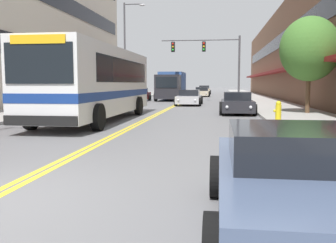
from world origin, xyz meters
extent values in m
plane|color=slate|center=(0.00, 37.00, 0.00)|extent=(240.00, 240.00, 0.00)
cube|color=#9E9B96|center=(-7.44, 37.00, 0.07)|extent=(3.88, 106.00, 0.14)
cube|color=#9E9B96|center=(7.44, 37.00, 0.07)|extent=(3.88, 106.00, 0.14)
cube|color=yellow|center=(-0.10, 37.00, 0.00)|extent=(0.14, 106.00, 0.01)
cube|color=yellow|center=(0.10, 37.00, 0.00)|extent=(0.14, 106.00, 0.01)
cube|color=black|center=(-9.59, 28.64, 4.21)|extent=(0.08, 25.13, 1.40)
cube|color=black|center=(-9.59, 28.64, 8.41)|extent=(0.08, 25.13, 1.40)
cube|color=brown|center=(13.63, 37.00, 4.91)|extent=(8.00, 68.00, 9.81)
cube|color=maroon|center=(9.08, 37.00, 2.90)|extent=(1.10, 61.20, 0.24)
cube|color=black|center=(9.59, 37.00, 6.09)|extent=(0.08, 61.20, 1.40)
cube|color=silver|center=(-2.23, 11.79, 1.82)|extent=(2.53, 11.28, 2.95)
cube|color=navy|center=(-2.23, 11.79, 1.23)|extent=(2.55, 11.30, 0.32)
cube|color=black|center=(-2.23, 12.35, 2.29)|extent=(2.56, 8.80, 1.06)
cube|color=black|center=(-2.23, 6.13, 2.35)|extent=(2.27, 0.04, 1.30)
cube|color=yellow|center=(-2.23, 6.12, 3.09)|extent=(1.82, 0.06, 0.28)
cube|color=black|center=(-2.23, 6.11, 0.53)|extent=(2.48, 0.08, 0.32)
cylinder|color=black|center=(-3.52, 7.95, 0.50)|extent=(0.30, 1.00, 1.00)
cylinder|color=black|center=(-0.94, 7.95, 0.50)|extent=(0.30, 1.00, 1.00)
cylinder|color=black|center=(-3.52, 14.89, 0.50)|extent=(0.30, 1.00, 1.00)
cylinder|color=black|center=(-0.94, 14.89, 0.50)|extent=(0.30, 1.00, 1.00)
cube|color=maroon|center=(-4.35, 30.18, 0.50)|extent=(1.77, 4.60, 0.67)
cube|color=black|center=(-4.35, 30.37, 1.06)|extent=(1.52, 2.02, 0.43)
cylinder|color=black|center=(-5.25, 28.76, 0.31)|extent=(0.22, 0.61, 0.61)
cylinder|color=black|center=(-3.44, 28.76, 0.31)|extent=(0.22, 0.61, 0.61)
cylinder|color=black|center=(-5.25, 31.61, 0.31)|extent=(0.22, 0.61, 0.61)
cylinder|color=black|center=(-3.44, 31.61, 0.31)|extent=(0.22, 0.61, 0.61)
sphere|color=silver|center=(-4.97, 27.86, 0.54)|extent=(0.16, 0.16, 0.16)
sphere|color=silver|center=(-3.73, 27.86, 0.54)|extent=(0.16, 0.16, 0.16)
cube|color=red|center=(-4.98, 32.49, 0.54)|extent=(0.18, 0.04, 0.10)
cube|color=red|center=(-3.71, 32.49, 0.54)|extent=(0.18, 0.04, 0.10)
cube|color=#475675|center=(4.39, -0.75, 0.49)|extent=(1.93, 4.05, 0.63)
cube|color=black|center=(4.39, -0.59, 1.01)|extent=(1.66, 1.78, 0.40)
cylinder|color=black|center=(3.40, 0.50, 0.31)|extent=(0.22, 0.63, 0.63)
cube|color=red|center=(3.69, 1.28, 0.52)|extent=(0.18, 0.04, 0.10)
cube|color=red|center=(5.08, 1.28, 0.52)|extent=(0.18, 0.04, 0.10)
cube|color=#232328|center=(4.43, 16.51, 0.47)|extent=(1.72, 4.14, 0.60)
cube|color=black|center=(4.43, 16.68, 1.00)|extent=(1.48, 1.82, 0.46)
cylinder|color=black|center=(3.55, 15.23, 0.31)|extent=(0.22, 0.62, 0.62)
cylinder|color=black|center=(5.31, 15.23, 0.31)|extent=(0.22, 0.62, 0.62)
cylinder|color=black|center=(3.55, 17.80, 0.31)|extent=(0.22, 0.62, 0.62)
cylinder|color=black|center=(5.31, 17.80, 0.31)|extent=(0.22, 0.62, 0.62)
sphere|color=silver|center=(3.83, 14.42, 0.50)|extent=(0.16, 0.16, 0.16)
sphere|color=silver|center=(5.03, 14.42, 0.50)|extent=(0.16, 0.16, 0.16)
cube|color=red|center=(3.81, 18.59, 0.50)|extent=(0.18, 0.04, 0.10)
cube|color=red|center=(5.05, 18.59, 0.50)|extent=(0.18, 0.04, 0.10)
cube|color=#BCAD89|center=(1.07, 55.10, 0.53)|extent=(1.79, 4.78, 0.72)
cube|color=black|center=(1.07, 55.30, 1.14)|extent=(1.54, 2.10, 0.49)
cylinder|color=black|center=(0.15, 53.62, 0.31)|extent=(0.22, 0.62, 0.62)
cylinder|color=black|center=(1.99, 53.62, 0.31)|extent=(0.22, 0.62, 0.62)
cylinder|color=black|center=(0.15, 56.59, 0.31)|extent=(0.22, 0.62, 0.62)
cylinder|color=black|center=(1.99, 56.59, 0.31)|extent=(0.22, 0.62, 0.62)
sphere|color=silver|center=(0.44, 52.69, 0.57)|extent=(0.16, 0.16, 0.16)
sphere|color=silver|center=(1.70, 52.69, 0.57)|extent=(0.16, 0.16, 0.16)
cube|color=red|center=(0.43, 57.50, 0.57)|extent=(0.18, 0.04, 0.10)
cube|color=red|center=(1.72, 57.50, 0.57)|extent=(0.18, 0.04, 0.10)
cube|color=beige|center=(1.19, 44.16, 0.47)|extent=(1.82, 4.41, 0.57)
cube|color=black|center=(1.19, 44.33, 0.99)|extent=(1.56, 1.94, 0.48)
cylinder|color=black|center=(0.26, 42.79, 0.33)|extent=(0.22, 0.67, 0.67)
cylinder|color=black|center=(2.12, 42.79, 0.33)|extent=(0.22, 0.67, 0.67)
cylinder|color=black|center=(0.26, 45.52, 0.33)|extent=(0.22, 0.67, 0.67)
cylinder|color=black|center=(2.12, 45.52, 0.33)|extent=(0.22, 0.67, 0.67)
sphere|color=silver|center=(0.56, 41.93, 0.50)|extent=(0.16, 0.16, 0.16)
sphere|color=silver|center=(1.83, 41.93, 0.50)|extent=(0.16, 0.16, 0.16)
cube|color=red|center=(0.54, 46.37, 0.50)|extent=(0.18, 0.04, 0.10)
cube|color=red|center=(1.85, 46.37, 0.50)|extent=(0.18, 0.04, 0.10)
cube|color=#B7B7BC|center=(1.05, 24.76, 0.46)|extent=(1.77, 4.71, 0.57)
cube|color=black|center=(1.05, 24.94, 0.98)|extent=(1.52, 2.07, 0.47)
cylinder|color=black|center=(0.15, 23.29, 0.32)|extent=(0.22, 0.64, 0.64)
cylinder|color=black|center=(1.96, 23.29, 0.32)|extent=(0.22, 0.64, 0.64)
cylinder|color=black|center=(0.15, 26.22, 0.32)|extent=(0.22, 0.64, 0.64)
cylinder|color=black|center=(1.96, 26.22, 0.32)|extent=(0.22, 0.64, 0.64)
sphere|color=silver|center=(0.43, 22.38, 0.49)|extent=(0.16, 0.16, 0.16)
sphere|color=silver|center=(1.67, 22.38, 0.49)|extent=(0.16, 0.16, 0.16)
cube|color=red|center=(0.42, 27.12, 0.49)|extent=(0.18, 0.04, 0.10)
cube|color=red|center=(1.69, 27.12, 0.49)|extent=(0.18, 0.04, 0.10)
cube|color=#232328|center=(-1.45, 30.54, 1.40)|extent=(2.32, 2.17, 2.29)
cube|color=black|center=(-1.45, 29.43, 1.81)|extent=(1.97, 0.04, 1.01)
cube|color=#335699|center=(-1.45, 34.16, 1.56)|extent=(2.37, 5.07, 2.62)
cylinder|color=black|center=(-2.64, 30.54, 0.42)|extent=(0.28, 0.84, 0.84)
cylinder|color=black|center=(-0.26, 30.54, 0.42)|extent=(0.28, 0.84, 0.84)
cylinder|color=black|center=(-2.64, 35.68, 0.42)|extent=(0.28, 0.84, 0.84)
cylinder|color=black|center=(-0.26, 35.68, 0.42)|extent=(0.28, 0.84, 0.84)
cylinder|color=#47474C|center=(5.20, 30.12, 3.03)|extent=(0.18, 0.18, 6.05)
cylinder|color=#47474C|center=(1.60, 30.12, 5.70)|extent=(7.19, 0.11, 0.11)
cube|color=black|center=(1.96, 30.12, 5.10)|extent=(0.34, 0.26, 0.92)
sphere|color=red|center=(1.96, 29.96, 5.38)|extent=(0.18, 0.18, 0.18)
sphere|color=yellow|center=(1.96, 29.96, 5.10)|extent=(0.18, 0.18, 0.18)
sphere|color=green|center=(1.96, 29.96, 4.83)|extent=(0.18, 0.18, 0.18)
cylinder|color=black|center=(1.96, 30.12, 5.63)|extent=(0.02, 0.02, 0.14)
cube|color=black|center=(-0.91, 30.12, 5.10)|extent=(0.34, 0.26, 0.92)
sphere|color=red|center=(-0.91, 29.96, 5.38)|extent=(0.18, 0.18, 0.18)
sphere|color=yellow|center=(-0.91, 29.96, 5.10)|extent=(0.18, 0.18, 0.18)
sphere|color=green|center=(-0.91, 29.96, 4.83)|extent=(0.18, 0.18, 0.18)
cylinder|color=black|center=(-0.91, 30.12, 5.63)|extent=(0.02, 0.02, 0.14)
cylinder|color=#47474C|center=(-5.30, 29.15, 4.53)|extent=(0.16, 0.16, 9.07)
cylinder|color=#47474C|center=(-4.47, 29.15, 8.92)|extent=(1.67, 0.10, 0.10)
ellipsoid|color=#B2B2B7|center=(-3.63, 29.15, 8.82)|extent=(0.56, 0.28, 0.20)
cylinder|color=brown|center=(8.13, 15.84, 1.18)|extent=(0.24, 0.24, 2.08)
ellipsoid|color=#42752D|center=(8.13, 15.84, 3.53)|extent=(3.10, 3.10, 3.41)
cylinder|color=yellow|center=(5.95, 11.45, 0.47)|extent=(0.25, 0.25, 0.66)
sphere|color=yellow|center=(5.95, 11.45, 0.86)|extent=(0.22, 0.22, 0.22)
cylinder|color=yellow|center=(5.79, 11.45, 0.54)|extent=(0.08, 0.11, 0.11)
camera|label=1|loc=(3.41, -5.08, 1.72)|focal=40.00mm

